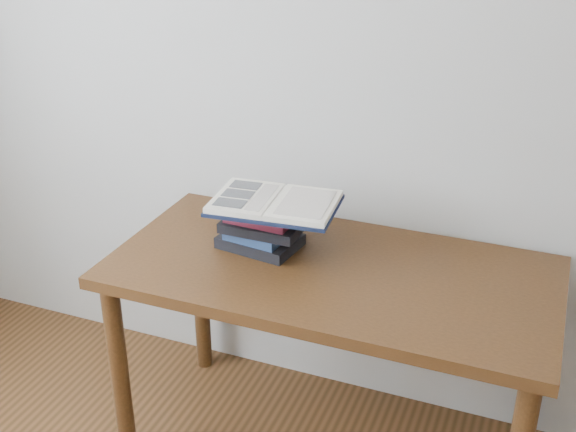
% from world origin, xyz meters
% --- Properties ---
extents(desk, '(1.35, 0.68, 0.72)m').
position_xyz_m(desk, '(0.10, 1.38, 0.63)').
color(desk, '#492A12').
rests_on(desk, ground).
extents(book_stack, '(0.27, 0.20, 0.16)m').
position_xyz_m(book_stack, '(-0.15, 1.43, 0.80)').
color(book_stack, black).
rests_on(book_stack, desk).
extents(open_book, '(0.40, 0.30, 0.03)m').
position_xyz_m(open_book, '(-0.10, 1.40, 0.90)').
color(open_book, black).
rests_on(open_book, book_stack).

